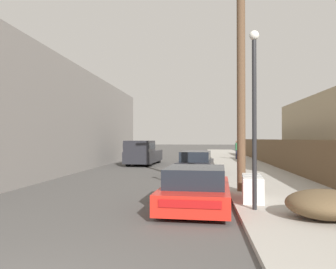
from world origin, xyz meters
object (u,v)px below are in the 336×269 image
object	(u,v)px
car_parked_mid	(196,164)
pickup_truck	(143,153)
pedestrian	(237,149)
discarded_fridge	(252,188)
parked_sports_car_red	(196,189)
utility_pole	(241,68)
street_lamp	(254,106)
brush_pile	(326,204)

from	to	relation	value
car_parked_mid	pickup_truck	size ratio (longest dim) A/B	0.81
pedestrian	pickup_truck	bearing A→B (deg)	-141.25
discarded_fridge	pedestrian	world-z (taller)	pedestrian
discarded_fridge	parked_sports_car_red	xyz separation A→B (m)	(-1.73, -0.77, 0.06)
utility_pole	pedestrian	size ratio (longest dim) A/B	5.04
discarded_fridge	pickup_truck	distance (m)	15.54
discarded_fridge	pickup_truck	world-z (taller)	pickup_truck
street_lamp	pedestrian	xyz separation A→B (m)	(1.85, 21.98, -1.89)
pickup_truck	car_parked_mid	bearing A→B (deg)	125.38
discarded_fridge	brush_pile	bearing A→B (deg)	-53.54
parked_sports_car_red	utility_pole	world-z (taller)	utility_pole
parked_sports_car_red	brush_pile	world-z (taller)	parked_sports_car_red
pickup_truck	pedestrian	world-z (taller)	pickup_truck
parked_sports_car_red	pickup_truck	world-z (taller)	pickup_truck
street_lamp	brush_pile	distance (m)	3.00
parked_sports_car_red	car_parked_mid	world-z (taller)	car_parked_mid
utility_pole	pedestrian	world-z (taller)	utility_pole
car_parked_mid	street_lamp	size ratio (longest dim) A/B	0.92
parked_sports_car_red	pickup_truck	bearing A→B (deg)	109.36
car_parked_mid	utility_pole	size ratio (longest dim) A/B	0.51
pickup_truck	brush_pile	distance (m)	18.20
parked_sports_car_red	car_parked_mid	distance (m)	8.48
brush_pile	pickup_truck	bearing A→B (deg)	114.15
parked_sports_car_red	brush_pile	bearing A→B (deg)	-23.06
street_lamp	utility_pole	bearing A→B (deg)	89.66
discarded_fridge	car_parked_mid	xyz separation A→B (m)	(-1.89, 7.70, 0.13)
discarded_fridge	brush_pile	distance (m)	2.67
pickup_truck	pedestrian	size ratio (longest dim) A/B	3.14
street_lamp	discarded_fridge	bearing A→B (deg)	83.87
street_lamp	pickup_truck	bearing A→B (deg)	110.63
parked_sports_car_red	utility_pole	distance (m)	5.00
discarded_fridge	brush_pile	xyz separation A→B (m)	(1.36, -2.30, -0.03)
car_parked_mid	pedestrian	world-z (taller)	pedestrian
parked_sports_car_red	discarded_fridge	bearing A→B (deg)	27.35
utility_pole	street_lamp	world-z (taller)	utility_pole
street_lamp	pedestrian	distance (m)	22.14
parked_sports_car_red	pickup_truck	distance (m)	15.69
discarded_fridge	car_parked_mid	size ratio (longest dim) A/B	0.41
car_parked_mid	utility_pole	xyz separation A→B (m)	(1.76, -6.02, 3.98)
parked_sports_car_red	pickup_truck	xyz separation A→B (m)	(-4.35, 15.07, 0.38)
car_parked_mid	brush_pile	xyz separation A→B (m)	(3.26, -10.00, -0.16)
parked_sports_car_red	utility_pole	size ratio (longest dim) A/B	0.50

